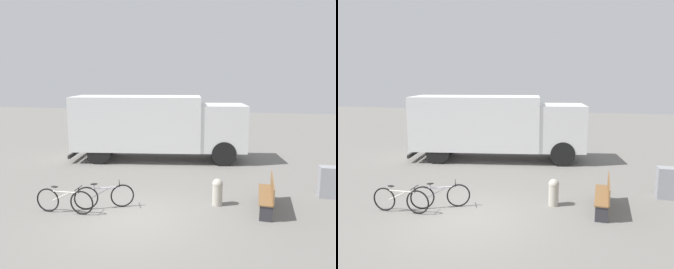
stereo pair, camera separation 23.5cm
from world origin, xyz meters
TOP-DOWN VIEW (x-y plane):
  - ground_plane at (0.00, 0.00)m, footprint 60.00×60.00m
  - delivery_truck at (-1.09, 6.63)m, footprint 8.33×3.57m
  - park_bench at (3.74, 1.53)m, footprint 0.46×1.90m
  - bicycle_near at (-1.98, -0.11)m, footprint 1.77×0.44m
  - bicycle_middle at (-1.01, 0.48)m, footprint 1.62×0.78m
  - bollard_near_bench at (2.25, 1.53)m, footprint 0.32×0.32m
  - utility_box at (5.70, 3.05)m, footprint 0.58×0.44m

SIDE VIEW (x-z plane):
  - ground_plane at x=0.00m, z-range 0.00..0.00m
  - bicycle_near at x=-1.98m, z-range -0.02..0.78m
  - bicycle_middle at x=-1.01m, z-range -0.02..0.78m
  - bollard_near_bench at x=2.25m, z-range 0.04..0.87m
  - park_bench at x=3.74m, z-range 0.04..0.97m
  - utility_box at x=5.70m, z-range 0.00..1.02m
  - delivery_truck at x=-1.09m, z-range 0.19..3.21m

